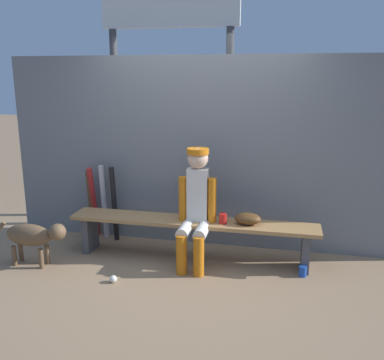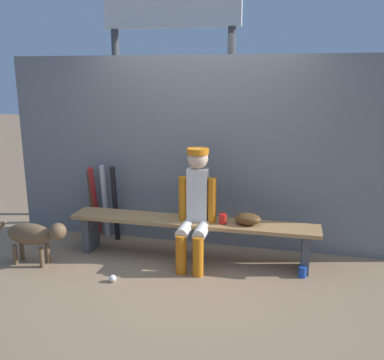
{
  "view_description": "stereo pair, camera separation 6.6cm",
  "coord_description": "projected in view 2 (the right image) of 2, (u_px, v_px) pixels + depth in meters",
  "views": [
    {
      "loc": [
        0.96,
        -4.32,
        2.0
      ],
      "look_at": [
        0.0,
        0.0,
        0.91
      ],
      "focal_mm": 40.07,
      "sensor_mm": 36.0,
      "label": 1
    },
    {
      "loc": [
        1.02,
        -4.31,
        2.0
      ],
      "look_at": [
        0.0,
        0.0,
        0.91
      ],
      "focal_mm": 40.07,
      "sensor_mm": 36.0,
      "label": 2
    }
  ],
  "objects": [
    {
      "name": "baseball_glove",
      "position": [
        248.0,
        219.0,
        4.52
      ],
      "size": [
        0.28,
        0.2,
        0.12
      ],
      "primitive_type": "ellipsoid",
      "color": "#593819",
      "rests_on": "dugout_bench"
    },
    {
      "name": "baseball",
      "position": [
        113.0,
        278.0,
        4.24
      ],
      "size": [
        0.07,
        0.07,
        0.07
      ],
      "primitive_type": "sphere",
      "color": "white",
      "rests_on": "ground_plane"
    },
    {
      "name": "dugout_bench",
      "position": [
        192.0,
        228.0,
        4.69
      ],
      "size": [
        2.73,
        0.36,
        0.46
      ],
      "color": "#AD7F4C",
      "rests_on": "ground_plane"
    },
    {
      "name": "bat_aluminum_red",
      "position": [
        95.0,
        202.0,
        5.33
      ],
      "size": [
        0.09,
        0.27,
        0.92
      ],
      "primitive_type": "cylinder",
      "rotation": [
        0.22,
        0.0,
        0.11
      ],
      "color": "#B22323",
      "rests_on": "ground_plane"
    },
    {
      "name": "dog",
      "position": [
        34.0,
        235.0,
        4.57
      ],
      "size": [
        0.84,
        0.2,
        0.49
      ],
      "color": "brown",
      "rests_on": "ground_plane"
    },
    {
      "name": "chainlink_fence",
      "position": [
        202.0,
        153.0,
        4.97
      ],
      "size": [
        4.71,
        0.03,
        2.21
      ],
      "primitive_type": "cube",
      "color": "slate",
      "rests_on": "ground_plane"
    },
    {
      "name": "cup_on_ground",
      "position": [
        302.0,
        272.0,
        4.34
      ],
      "size": [
        0.08,
        0.08,
        0.11
      ],
      "primitive_type": "cylinder",
      "color": "#1E47AD",
      "rests_on": "ground_plane"
    },
    {
      "name": "bat_wood_dark",
      "position": [
        92.0,
        204.0,
        5.34
      ],
      "size": [
        0.07,
        0.13,
        0.86
      ],
      "primitive_type": "cylinder",
      "rotation": [
        0.08,
        0.0,
        0.01
      ],
      "color": "brown",
      "rests_on": "ground_plane"
    },
    {
      "name": "cup_on_bench",
      "position": [
        223.0,
        219.0,
        4.54
      ],
      "size": [
        0.08,
        0.08,
        0.11
      ],
      "primitive_type": "cylinder",
      "color": "red",
      "rests_on": "dugout_bench"
    },
    {
      "name": "player_seated",
      "position": [
        196.0,
        204.0,
        4.5
      ],
      "size": [
        0.41,
        0.55,
        1.25
      ],
      "color": "silver",
      "rests_on": "ground_plane"
    },
    {
      "name": "bat_aluminum_black",
      "position": [
        115.0,
        204.0,
        5.19
      ],
      "size": [
        0.07,
        0.15,
        0.94
      ],
      "primitive_type": "cylinder",
      "rotation": [
        0.09,
        0.0,
        0.05
      ],
      "color": "black",
      "rests_on": "ground_plane"
    },
    {
      "name": "ground_plane",
      "position": [
        192.0,
        259.0,
        4.78
      ],
      "size": [
        30.0,
        30.0,
        0.0
      ],
      "primitive_type": "plane",
      "color": "#937556"
    },
    {
      "name": "scoreboard",
      "position": [
        176.0,
        32.0,
        5.51
      ],
      "size": [
        2.08,
        0.27,
        3.62
      ],
      "color": "#3F3F42",
      "rests_on": "ground_plane"
    },
    {
      "name": "bat_aluminum_silver",
      "position": [
        105.0,
        202.0,
        5.28
      ],
      "size": [
        0.06,
        0.15,
        0.94
      ],
      "primitive_type": "cylinder",
      "rotation": [
        0.09,
        0.0,
        -0.0
      ],
      "color": "#B7B7BC",
      "rests_on": "ground_plane"
    }
  ]
}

